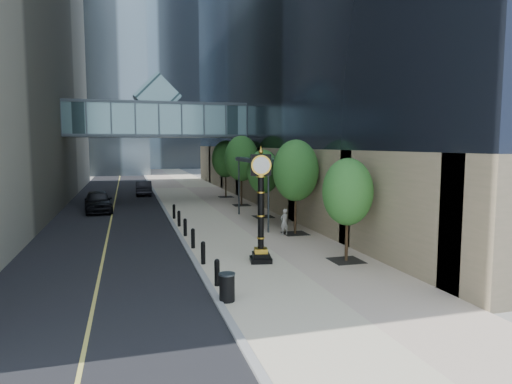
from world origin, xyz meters
TOP-DOWN VIEW (x-y plane):
  - ground at (0.00, 0.00)m, footprint 320.00×320.00m
  - road at (-7.00, 40.00)m, footprint 8.00×180.00m
  - sidewalk at (1.00, 40.00)m, footprint 8.00×180.00m
  - curb at (-3.00, 40.00)m, footprint 0.25×180.00m
  - distant_tower_c at (-6.00, 120.00)m, footprint 22.00×22.00m
  - skywalk at (-3.00, 28.00)m, footprint 17.00×4.20m
  - entrance_canopy at (3.48, 14.00)m, footprint 3.00×8.00m
  - bollard_row at (-2.70, 9.00)m, footprint 0.20×16.20m
  - street_trees at (3.60, 17.65)m, footprint 2.90×28.49m
  - street_clock at (-0.17, 3.86)m, footprint 1.09×1.09m
  - trash_bin at (-2.70, -0.74)m, footprint 0.61×0.61m
  - pedestrian at (2.86, 9.32)m, footprint 0.65×0.54m
  - car_near at (-8.07, 22.10)m, footprint 2.47×5.12m
  - car_far at (-4.20, 33.41)m, footprint 1.69×4.54m

SIDE VIEW (x-z plane):
  - ground at x=0.00m, z-range 0.00..0.00m
  - road at x=-7.00m, z-range 0.00..0.02m
  - sidewalk at x=1.00m, z-range 0.00..0.06m
  - curb at x=-3.00m, z-range 0.00..0.07m
  - bollard_row at x=-2.70m, z-range 0.06..0.96m
  - trash_bin at x=-2.70m, z-range 0.06..0.96m
  - car_far at x=-4.20m, z-range 0.02..1.50m
  - pedestrian at x=2.86m, z-range 0.06..1.58m
  - car_near at x=-8.07m, z-range 0.02..1.71m
  - street_clock at x=-0.17m, z-range -0.27..4.74m
  - street_trees at x=3.60m, z-range 0.75..6.71m
  - entrance_canopy at x=3.48m, z-range 2.00..6.38m
  - skywalk at x=-3.00m, z-range 4.81..10.61m
  - distant_tower_c at x=-6.00m, z-range 0.00..65.00m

